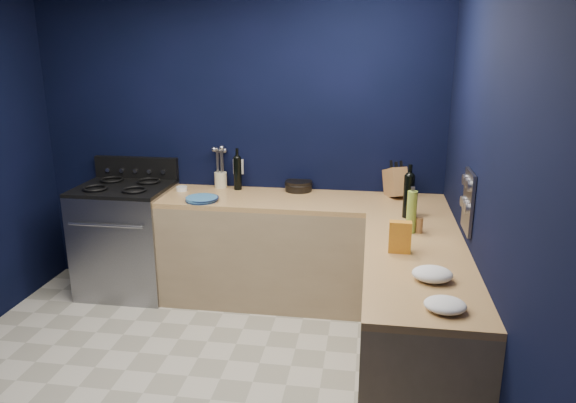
% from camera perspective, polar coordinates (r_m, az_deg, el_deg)
% --- Properties ---
extents(floor, '(3.50, 3.50, 0.02)m').
position_cam_1_polar(floor, '(3.67, -11.58, -19.47)').
color(floor, '#B9B3A3').
rests_on(floor, ground).
extents(wall_back, '(3.50, 0.02, 2.60)m').
position_cam_1_polar(wall_back, '(4.74, -5.22, 6.31)').
color(wall_back, black).
rests_on(wall_back, ground).
extents(wall_right, '(0.02, 3.50, 2.60)m').
position_cam_1_polar(wall_right, '(2.96, 20.69, -0.76)').
color(wall_right, black).
rests_on(wall_right, ground).
extents(cab_back, '(2.30, 0.63, 0.86)m').
position_cam_1_polar(cab_back, '(4.56, 1.45, -5.40)').
color(cab_back, '#967E5C').
rests_on(cab_back, floor).
extents(top_back, '(2.30, 0.63, 0.04)m').
position_cam_1_polar(top_back, '(4.42, 1.49, 0.04)').
color(top_back, olive).
rests_on(top_back, cab_back).
extents(cab_right, '(0.63, 1.67, 0.86)m').
position_cam_1_polar(cab_right, '(3.50, 12.98, -12.90)').
color(cab_right, '#967E5C').
rests_on(cab_right, floor).
extents(top_right, '(0.63, 1.67, 0.04)m').
position_cam_1_polar(top_right, '(3.31, 13.47, -6.07)').
color(top_right, olive).
rests_on(top_right, cab_right).
extents(gas_range, '(0.76, 0.66, 0.92)m').
position_cam_1_polar(gas_range, '(4.95, -16.45, -3.94)').
color(gas_range, gray).
rests_on(gas_range, floor).
extents(oven_door, '(0.59, 0.02, 0.42)m').
position_cam_1_polar(oven_door, '(4.69, -18.04, -5.34)').
color(oven_door, black).
rests_on(oven_door, gas_range).
extents(cooktop, '(0.76, 0.66, 0.03)m').
position_cam_1_polar(cooktop, '(4.82, -16.90, 1.38)').
color(cooktop, black).
rests_on(cooktop, gas_range).
extents(backguard, '(0.76, 0.06, 0.20)m').
position_cam_1_polar(backguard, '(5.06, -15.56, 3.40)').
color(backguard, black).
rests_on(backguard, gas_range).
extents(spice_panel, '(0.02, 0.28, 0.38)m').
position_cam_1_polar(spice_panel, '(3.51, 18.35, -0.02)').
color(spice_panel, gray).
rests_on(spice_panel, wall_right).
extents(wall_outlet, '(0.09, 0.02, 0.13)m').
position_cam_1_polar(wall_outlet, '(4.76, -5.22, 3.66)').
color(wall_outlet, white).
rests_on(wall_outlet, wall_back).
extents(plate_stack, '(0.34, 0.34, 0.03)m').
position_cam_1_polar(plate_stack, '(4.40, -9.03, 0.25)').
color(plate_stack, teal).
rests_on(plate_stack, top_back).
extents(ramekin, '(0.09, 0.09, 0.04)m').
position_cam_1_polar(ramekin, '(4.74, -11.07, 1.33)').
color(ramekin, white).
rests_on(ramekin, top_back).
extents(utensil_crock, '(0.12, 0.12, 0.13)m').
position_cam_1_polar(utensil_crock, '(4.78, -7.06, 2.26)').
color(utensil_crock, beige).
rests_on(utensil_crock, top_back).
extents(wine_bottle_back, '(0.07, 0.07, 0.28)m').
position_cam_1_polar(wine_bottle_back, '(4.68, -5.30, 2.93)').
color(wine_bottle_back, black).
rests_on(wine_bottle_back, top_back).
extents(lemon_basket, '(0.30, 0.30, 0.09)m').
position_cam_1_polar(lemon_basket, '(4.64, 1.11, 1.65)').
color(lemon_basket, black).
rests_on(lemon_basket, top_back).
extents(knife_block, '(0.22, 0.30, 0.29)m').
position_cam_1_polar(knife_block, '(4.54, 11.18, 1.97)').
color(knife_block, olive).
rests_on(knife_block, top_back).
extents(wine_bottle_right, '(0.09, 0.09, 0.31)m').
position_cam_1_polar(wine_bottle_right, '(4.00, 12.50, 0.51)').
color(wine_bottle_right, black).
rests_on(wine_bottle_right, top_right).
extents(oil_bottle, '(0.09, 0.09, 0.28)m').
position_cam_1_polar(oil_bottle, '(3.68, 12.80, -1.08)').
color(oil_bottle, '#8DAD39').
rests_on(oil_bottle, top_right).
extents(spice_jar_near, '(0.06, 0.06, 0.11)m').
position_cam_1_polar(spice_jar_near, '(3.71, 13.56, -2.41)').
color(spice_jar_near, olive).
rests_on(spice_jar_near, top_right).
extents(spice_jar_far, '(0.05, 0.05, 0.09)m').
position_cam_1_polar(spice_jar_far, '(3.38, 12.24, -4.36)').
color(spice_jar_far, olive).
rests_on(spice_jar_far, top_right).
extents(crouton_bag, '(0.13, 0.06, 0.19)m').
position_cam_1_polar(crouton_bag, '(3.33, 11.63, -3.66)').
color(crouton_bag, '#BD4523').
rests_on(crouton_bag, top_right).
extents(towel_front, '(0.24, 0.22, 0.08)m').
position_cam_1_polar(towel_front, '(3.00, 14.87, -7.35)').
color(towel_front, white).
rests_on(towel_front, top_right).
extents(towel_end, '(0.20, 0.18, 0.06)m').
position_cam_1_polar(towel_end, '(2.71, 16.12, -10.35)').
color(towel_end, white).
rests_on(towel_end, top_right).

